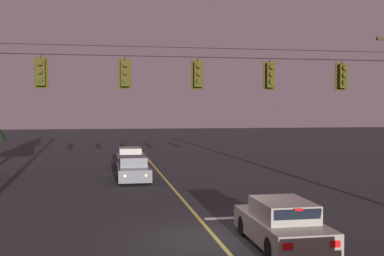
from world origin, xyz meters
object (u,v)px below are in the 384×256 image
at_px(traffic_light_left_inner, 125,73).
at_px(car_waiting_near_lane, 282,224).
at_px(traffic_light_centre, 198,74).
at_px(car_oncoming_trailing, 130,158).
at_px(traffic_light_right_inner, 270,75).
at_px(traffic_light_leftmost, 41,72).
at_px(traffic_light_rightmost, 343,76).
at_px(car_oncoming_lead, 133,169).

height_order(traffic_light_left_inner, car_waiting_near_lane, traffic_light_left_inner).
height_order(traffic_light_left_inner, traffic_light_centre, same).
relative_size(traffic_light_left_inner, car_oncoming_trailing, 0.28).
height_order(traffic_light_centre, traffic_light_right_inner, same).
bearing_deg(traffic_light_left_inner, traffic_light_leftmost, 180.00).
bearing_deg(traffic_light_right_inner, traffic_light_left_inner, 180.00).
bearing_deg(car_oncoming_trailing, traffic_light_centre, -83.76).
distance_m(traffic_light_right_inner, traffic_light_rightmost, 3.05).
height_order(traffic_light_leftmost, car_oncoming_lead, traffic_light_leftmost).
xyz_separation_m(traffic_light_leftmost, traffic_light_left_inner, (3.01, 0.00, 0.00)).
height_order(traffic_light_leftmost, traffic_light_centre, same).
relative_size(traffic_light_centre, car_waiting_near_lane, 0.28).
xyz_separation_m(traffic_light_leftmost, car_oncoming_trailing, (3.98, 16.34, -4.79)).
distance_m(traffic_light_rightmost, car_oncoming_lead, 13.42).
height_order(traffic_light_centre, traffic_light_rightmost, same).
xyz_separation_m(traffic_light_leftmost, traffic_light_centre, (5.77, 0.00, 0.00)).
xyz_separation_m(traffic_light_centre, car_oncoming_lead, (-1.94, 9.76, -4.79)).
relative_size(traffic_light_rightmost, car_waiting_near_lane, 0.28).
relative_size(traffic_light_left_inner, traffic_light_centre, 1.00).
xyz_separation_m(traffic_light_leftmost, traffic_light_right_inner, (8.65, 0.00, 0.00)).
relative_size(traffic_light_centre, car_oncoming_trailing, 0.28).
xyz_separation_m(car_oncoming_lead, car_oncoming_trailing, (0.15, 6.58, 0.00)).
bearing_deg(car_waiting_near_lane, car_oncoming_lead, 104.38).
relative_size(traffic_light_leftmost, car_waiting_near_lane, 0.28).
bearing_deg(car_waiting_near_lane, traffic_light_rightmost, 46.68).
height_order(traffic_light_left_inner, car_oncoming_trailing, traffic_light_left_inner).
xyz_separation_m(traffic_light_left_inner, car_oncoming_trailing, (0.97, 16.34, -4.79)).
height_order(traffic_light_rightmost, car_waiting_near_lane, traffic_light_rightmost).
xyz_separation_m(car_waiting_near_lane, car_oncoming_trailing, (-3.50, 20.82, -0.00)).
bearing_deg(car_oncoming_trailing, traffic_light_left_inner, -93.40).
distance_m(traffic_light_centre, traffic_light_rightmost, 5.93).
bearing_deg(traffic_light_left_inner, car_oncoming_lead, 85.18).
bearing_deg(car_waiting_near_lane, car_oncoming_trailing, 99.54).
distance_m(car_waiting_near_lane, car_oncoming_trailing, 21.11).
distance_m(traffic_light_rightmost, car_waiting_near_lane, 7.79).
distance_m(traffic_light_right_inner, car_waiting_near_lane, 6.65).
relative_size(traffic_light_centre, traffic_light_rightmost, 1.00).
bearing_deg(traffic_light_leftmost, traffic_light_rightmost, 0.00).
bearing_deg(traffic_light_centre, car_oncoming_lead, 101.22).
bearing_deg(traffic_light_right_inner, car_waiting_near_lane, -104.65).
bearing_deg(car_oncoming_lead, traffic_light_rightmost, -51.14).
xyz_separation_m(traffic_light_rightmost, car_waiting_near_lane, (-4.22, -4.47, -4.79)).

